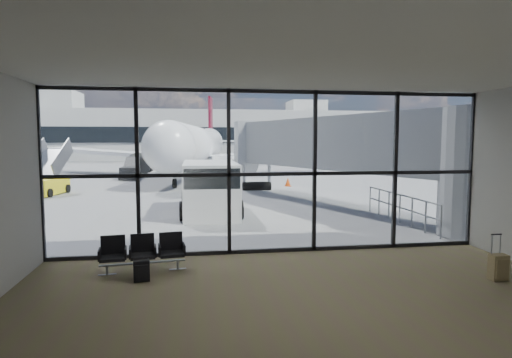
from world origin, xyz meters
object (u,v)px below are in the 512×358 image
object	(u,v)px
belt_loader	(131,172)
mobile_stairs	(44,184)
suitcase	(499,267)
service_van	(210,187)
airliner	(197,146)
backpack	(142,270)
seating_row	(143,251)

from	to	relation	value
belt_loader	mobile_stairs	distance (m)	10.14
mobile_stairs	suitcase	bearing A→B (deg)	-40.53
service_van	belt_loader	bearing A→B (deg)	108.47
suitcase	mobile_stairs	distance (m)	23.36
belt_loader	mobile_stairs	xyz separation A→B (m)	(-3.59, -9.49, 0.04)
suitcase	belt_loader	xyz separation A→B (m)	(-11.56, 27.26, 0.27)
airliner	mobile_stairs	size ratio (longest dim) A/B	8.59
belt_loader	mobile_stairs	bearing A→B (deg)	-111.35
service_van	suitcase	bearing A→B (deg)	-58.14
airliner	belt_loader	xyz separation A→B (m)	(-5.50, -5.68, -2.06)
suitcase	belt_loader	size ratio (longest dim) A/B	0.27
backpack	belt_loader	distance (m)	26.37
airliner	mobile_stairs	distance (m)	17.80
backpack	belt_loader	xyz separation A→B (m)	(-3.69, 26.10, 0.34)
seating_row	mobile_stairs	size ratio (longest dim) A/B	0.51
suitcase	belt_loader	distance (m)	29.61
seating_row	belt_loader	xyz separation A→B (m)	(-3.64, 25.31, 0.10)
mobile_stairs	airliner	bearing A→B (deg)	68.09
backpack	seating_row	bearing A→B (deg)	85.62
seating_row	airliner	distance (m)	31.12
airliner	suitcase	bearing A→B (deg)	-71.86
backpack	mobile_stairs	bearing A→B (deg)	105.49
belt_loader	suitcase	bearing A→B (deg)	-67.64
seating_row	airliner	xyz separation A→B (m)	(1.86, 30.99, 2.16)
seating_row	belt_loader	distance (m)	25.57
backpack	suitcase	size ratio (longest dim) A/B	0.50
backpack	suitcase	world-z (taller)	suitcase
seating_row	mobile_stairs	distance (m)	17.40
suitcase	airliner	xyz separation A→B (m)	(-6.06, 32.95, 2.33)
airliner	service_van	xyz separation A→B (m)	(0.11, -23.14, -1.52)
seating_row	backpack	bearing A→B (deg)	-92.84
backpack	airliner	bearing A→B (deg)	78.57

